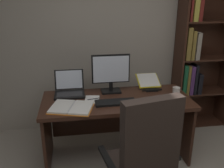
% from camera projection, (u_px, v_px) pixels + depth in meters
% --- Properties ---
extents(wall_back, '(5.42, 0.12, 2.67)m').
position_uv_depth(wall_back, '(122.00, 30.00, 3.28)').
color(wall_back, '#A89E8E').
rests_on(wall_back, ground).
extents(desk, '(1.60, 0.68, 0.73)m').
position_uv_depth(desk, '(116.00, 113.00, 2.80)').
color(desk, '#381E14').
rests_on(desk, ground).
extents(bookshelf, '(0.75, 0.32, 1.96)m').
position_uv_depth(bookshelf, '(197.00, 61.00, 3.34)').
color(bookshelf, '#381E14').
rests_on(bookshelf, ground).
extents(office_chair, '(0.67, 0.60, 1.10)m').
position_uv_depth(office_chair, '(143.00, 164.00, 2.07)').
color(office_chair, black).
rests_on(office_chair, ground).
extents(monitor, '(0.43, 0.16, 0.44)m').
position_uv_depth(monitor, '(111.00, 74.00, 2.78)').
color(monitor, black).
rests_on(monitor, desk).
extents(laptop, '(0.33, 0.32, 0.24)m').
position_uv_depth(laptop, '(70.00, 89.00, 2.78)').
color(laptop, black).
rests_on(laptop, desk).
extents(keyboard, '(0.42, 0.15, 0.02)m').
position_uv_depth(keyboard, '(116.00, 102.00, 2.55)').
color(keyboard, black).
rests_on(keyboard, desk).
extents(computer_mouse, '(0.06, 0.10, 0.04)m').
position_uv_depth(computer_mouse, '(144.00, 100.00, 2.59)').
color(computer_mouse, black).
rests_on(computer_mouse, desk).
extents(reading_stand_with_book, '(0.26, 0.30, 0.14)m').
position_uv_depth(reading_stand_with_book, '(149.00, 82.00, 2.97)').
color(reading_stand_with_book, black).
rests_on(reading_stand_with_book, desk).
extents(open_binder, '(0.48, 0.42, 0.02)m').
position_uv_depth(open_binder, '(72.00, 107.00, 2.44)').
color(open_binder, orange).
rests_on(open_binder, desk).
extents(notepad, '(0.18, 0.23, 0.01)m').
position_uv_depth(notepad, '(92.00, 100.00, 2.63)').
color(notepad, silver).
rests_on(notepad, desk).
extents(pen, '(0.14, 0.04, 0.01)m').
position_uv_depth(pen, '(94.00, 99.00, 2.63)').
color(pen, black).
rests_on(pen, notepad).
extents(coffee_mug, '(0.08, 0.08, 0.10)m').
position_uv_depth(coffee_mug, '(176.00, 92.00, 2.72)').
color(coffee_mug, silver).
rests_on(coffee_mug, desk).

